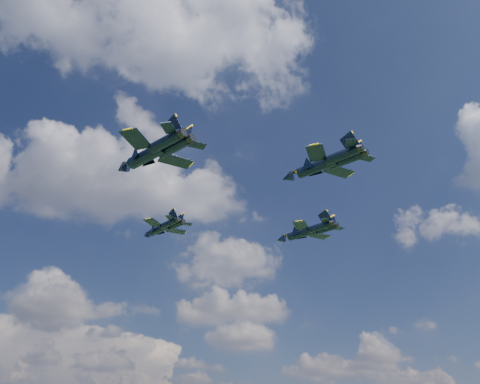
% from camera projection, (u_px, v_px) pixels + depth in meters
% --- Properties ---
extents(jet_lead, '(11.26, 13.40, 3.39)m').
position_uv_depth(jet_lead, '(159.00, 229.00, 103.73)').
color(jet_lead, black).
extents(jet_left, '(15.30, 16.74, 4.37)m').
position_uv_depth(jet_left, '(145.00, 156.00, 76.53)').
color(jet_left, black).
extents(jet_right, '(13.72, 15.00, 3.92)m').
position_uv_depth(jet_right, '(300.00, 233.00, 104.98)').
color(jet_right, black).
extents(jet_slot, '(14.24, 15.33, 4.03)m').
position_uv_depth(jet_slot, '(314.00, 167.00, 79.66)').
color(jet_slot, black).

